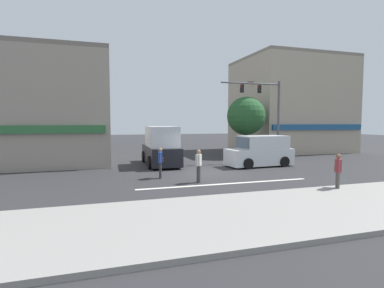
% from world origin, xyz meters
% --- Properties ---
extents(ground_plane, '(120.00, 120.00, 0.00)m').
position_xyz_m(ground_plane, '(0.00, 0.00, 0.00)').
color(ground_plane, '#2B2B2D').
extents(lane_marking_stripe, '(9.00, 0.24, 0.01)m').
position_xyz_m(lane_marking_stripe, '(0.00, -3.50, 0.00)').
color(lane_marking_stripe, silver).
rests_on(lane_marking_stripe, ground).
extents(sidewalk_curb, '(40.00, 5.00, 0.16)m').
position_xyz_m(sidewalk_curb, '(0.00, -8.50, 0.08)').
color(sidewalk_curb, gray).
rests_on(sidewalk_curb, ground).
extents(building_left_block, '(12.98, 10.58, 8.09)m').
position_xyz_m(building_left_block, '(-11.75, 8.51, 4.04)').
color(building_left_block, gray).
rests_on(building_left_block, ground).
extents(building_right_corner, '(10.36, 9.11, 9.73)m').
position_xyz_m(building_right_corner, '(13.60, 10.77, 4.86)').
color(building_right_corner, tan).
rests_on(building_right_corner, ground).
extents(street_tree, '(3.35, 3.35, 5.29)m').
position_xyz_m(street_tree, '(6.35, 6.76, 3.59)').
color(street_tree, '#4C3823').
rests_on(street_tree, ground).
extents(utility_pole_near_left, '(1.40, 0.22, 8.57)m').
position_xyz_m(utility_pole_near_left, '(-7.02, 5.68, 4.43)').
color(utility_pole_near_left, brown).
rests_on(utility_pole_near_left, ground).
extents(utility_pole_far_right, '(1.40, 0.22, 7.33)m').
position_xyz_m(utility_pole_far_right, '(8.53, 9.37, 3.81)').
color(utility_pole_far_right, brown).
rests_on(utility_pole_far_right, ground).
extents(traffic_light_mast, '(4.89, 0.27, 6.20)m').
position_xyz_m(traffic_light_mast, '(6.37, 3.35, 4.18)').
color(traffic_light_mast, '#47474C').
rests_on(traffic_light_mast, ground).
extents(box_truck_waiting_far, '(2.36, 5.65, 2.75)m').
position_xyz_m(box_truck_waiting_far, '(-1.81, 3.93, 1.25)').
color(box_truck_waiting_far, black).
rests_on(box_truck_waiting_far, ground).
extents(van_approaching_near, '(4.70, 2.25, 2.11)m').
position_xyz_m(van_approaching_near, '(4.66, 1.36, 1.01)').
color(van_approaching_near, silver).
rests_on(van_approaching_near, ground).
extents(pedestrian_foreground_with_bag, '(0.55, 0.61, 1.67)m').
position_xyz_m(pedestrian_foreground_with_bag, '(3.94, -6.47, 0.95)').
color(pedestrian_foreground_with_bag, '#4C4742').
rests_on(pedestrian_foreground_with_bag, ground).
extents(pedestrian_mid_crossing, '(0.39, 0.48, 1.67)m').
position_xyz_m(pedestrian_mid_crossing, '(-1.25, -2.80, 0.95)').
color(pedestrian_mid_crossing, '#333338').
rests_on(pedestrian_mid_crossing, ground).
extents(pedestrian_far_side, '(0.39, 0.67, 1.67)m').
position_xyz_m(pedestrian_far_side, '(-2.85, -1.04, 0.95)').
color(pedestrian_far_side, '#333338').
rests_on(pedestrian_far_side, ground).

